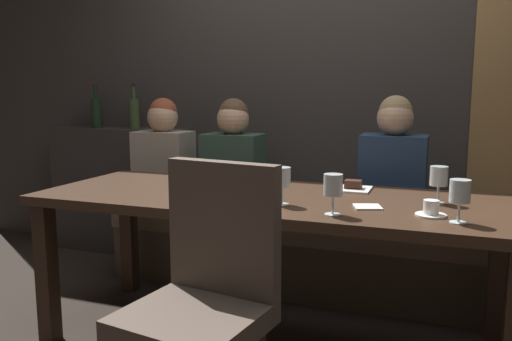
% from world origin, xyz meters
% --- Properties ---
extents(back_wall_tiled, '(6.00, 0.12, 3.00)m').
position_xyz_m(back_wall_tiled, '(0.00, 1.22, 1.50)').
color(back_wall_tiled, '#383330').
rests_on(back_wall_tiled, ground).
extents(back_counter, '(1.10, 0.28, 0.95)m').
position_xyz_m(back_counter, '(-1.55, 1.04, 0.47)').
color(back_counter, '#2F2B29').
rests_on(back_counter, ground).
extents(dining_table, '(2.20, 0.84, 0.74)m').
position_xyz_m(dining_table, '(0.00, 0.00, 0.65)').
color(dining_table, '#342217').
rests_on(dining_table, ground).
extents(banquette_bench, '(2.50, 0.44, 0.45)m').
position_xyz_m(banquette_bench, '(0.00, 0.70, 0.23)').
color(banquette_bench, '#4A3C2E').
rests_on(banquette_bench, ground).
extents(chair_near_side, '(0.50, 0.50, 0.98)m').
position_xyz_m(chair_near_side, '(0.01, -0.72, 0.56)').
color(chair_near_side, '#3D281C').
rests_on(chair_near_side, ground).
extents(diner_redhead, '(0.36, 0.24, 0.73)m').
position_xyz_m(diner_redhead, '(-0.98, 0.71, 0.80)').
color(diner_redhead, '#9E9384').
rests_on(diner_redhead, banquette_bench).
extents(diner_bearded, '(0.36, 0.24, 0.73)m').
position_xyz_m(diner_bearded, '(-0.47, 0.68, 0.80)').
color(diner_bearded, '#2D473D').
rests_on(diner_bearded, banquette_bench).
extents(diner_far_end, '(0.36, 0.24, 0.75)m').
position_xyz_m(diner_far_end, '(0.50, 0.69, 0.81)').
color(diner_far_end, navy).
rests_on(diner_far_end, banquette_bench).
extents(wine_bottle_dark_red, '(0.08, 0.08, 0.33)m').
position_xyz_m(wine_bottle_dark_red, '(-1.73, 1.01, 1.07)').
color(wine_bottle_dark_red, black).
rests_on(wine_bottle_dark_red, back_counter).
extents(wine_bottle_pale_label, '(0.08, 0.08, 0.33)m').
position_xyz_m(wine_bottle_pale_label, '(-1.40, 1.02, 1.07)').
color(wine_bottle_pale_label, '#384728').
rests_on(wine_bottle_pale_label, back_counter).
extents(wine_glass_far_right, '(0.08, 0.08, 0.16)m').
position_xyz_m(wine_glass_far_right, '(0.11, -0.18, 0.85)').
color(wine_glass_far_right, silver).
rests_on(wine_glass_far_right, dining_table).
extents(wine_glass_center_back, '(0.08, 0.08, 0.16)m').
position_xyz_m(wine_glass_center_back, '(0.82, -0.25, 0.85)').
color(wine_glass_center_back, silver).
rests_on(wine_glass_center_back, dining_table).
extents(wine_glass_far_left, '(0.08, 0.08, 0.16)m').
position_xyz_m(wine_glass_far_left, '(0.75, 0.08, 0.86)').
color(wine_glass_far_left, silver).
rests_on(wine_glass_far_left, dining_table).
extents(wine_glass_end_right, '(0.08, 0.08, 0.16)m').
position_xyz_m(wine_glass_end_right, '(0.36, -0.29, 0.85)').
color(wine_glass_end_right, silver).
rests_on(wine_glass_end_right, dining_table).
extents(wine_glass_end_left, '(0.08, 0.08, 0.16)m').
position_xyz_m(wine_glass_end_left, '(-0.06, -0.20, 0.86)').
color(wine_glass_end_left, silver).
rests_on(wine_glass_end_left, dining_table).
extents(espresso_cup, '(0.12, 0.12, 0.06)m').
position_xyz_m(espresso_cup, '(0.73, -0.17, 0.77)').
color(espresso_cup, white).
rests_on(espresso_cup, dining_table).
extents(dessert_plate, '(0.19, 0.19, 0.05)m').
position_xyz_m(dessert_plate, '(0.34, 0.26, 0.75)').
color(dessert_plate, white).
rests_on(dessert_plate, dining_table).
extents(folded_napkin, '(0.14, 0.13, 0.01)m').
position_xyz_m(folded_napkin, '(0.47, -0.11, 0.74)').
color(folded_napkin, silver).
rests_on(folded_napkin, dining_table).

